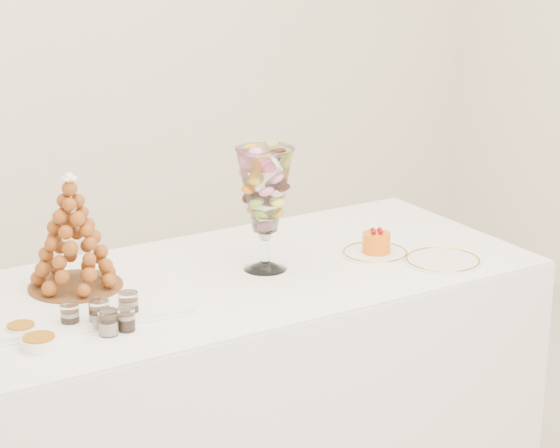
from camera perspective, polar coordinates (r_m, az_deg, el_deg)
buffet_table at (r=3.36m, az=-4.01°, el=-9.22°), size 2.04×0.82×0.77m
lace_tray at (r=3.09m, az=-10.64°, el=-3.93°), size 0.60×0.48×0.02m
macaron_vase at (r=3.22m, az=-0.80°, el=1.71°), size 0.17×0.17×0.37m
cake_plate at (r=3.43m, az=4.98°, el=-1.54°), size 0.21×0.21×0.01m
spare_plate at (r=3.38m, az=8.50°, el=-1.93°), size 0.23×0.23×0.01m
verrine_a at (r=2.91m, az=-10.91°, el=-4.77°), size 0.06×0.06×0.07m
verrine_b at (r=2.91m, az=-9.42°, el=-4.66°), size 0.07×0.07×0.07m
verrine_c at (r=2.95m, az=-7.92°, el=-4.23°), size 0.06×0.06×0.07m
verrine_d at (r=2.86m, az=-8.97°, el=-5.10°), size 0.06×0.06×0.07m
verrine_e at (r=2.88m, az=-8.03°, el=-4.95°), size 0.05×0.05×0.06m
ramekin_back at (r=2.91m, az=-13.37°, el=-5.43°), size 0.08×0.08×0.02m
ramekin_front at (r=2.82m, az=-12.48°, el=-6.09°), size 0.09×0.09×0.03m
croquembouche at (r=3.10m, az=-10.80°, el=-0.44°), size 0.28×0.28×0.33m
mousse_cake at (r=3.41m, az=5.06°, el=-0.96°), size 0.09×0.09×0.08m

